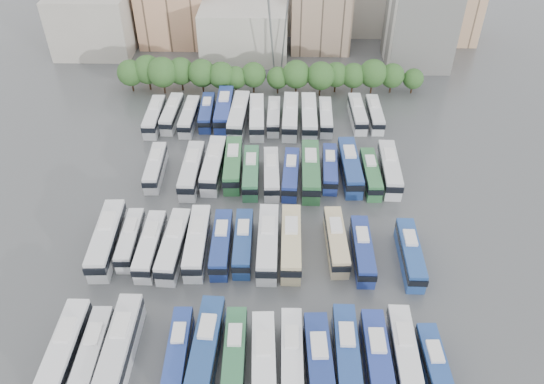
{
  "coord_description": "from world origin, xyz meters",
  "views": [
    {
      "loc": [
        3.71,
        -59.44,
        55.06
      ],
      "look_at": [
        1.97,
        4.58,
        3.0
      ],
      "focal_mm": 35.0,
      "sensor_mm": 36.0,
      "label": 1
    }
  ],
  "objects_px": {
    "bus_r0_s2": "(120,347)",
    "bus_r3_s10": "(326,117)",
    "bus_r3_s5": "(239,115)",
    "bus_r0_s10": "(347,355)",
    "bus_r1_s13": "(410,254)",
    "bus_r2_s7": "(271,173)",
    "bus_r0_s4": "(179,350)",
    "bus_r1_s8": "(291,242)",
    "bus_r3_s1": "(172,113)",
    "bus_r3_s2": "(189,116)",
    "bus_r1_s11": "(362,250)",
    "bus_r1_s3": "(174,245)",
    "bus_r0_s0": "(65,351)",
    "bus_r0_s6": "(235,354)",
    "bus_r3_s9": "(309,116)",
    "bus_r0_s12": "(404,354)",
    "bus_r2_s9": "(311,170)",
    "bus_r1_s0": "(107,239)",
    "bus_r3_s7": "(274,116)",
    "bus_r1_s2": "(151,245)",
    "bus_r2_s4": "(214,165)",
    "bus_r2_s8": "(291,174)",
    "bus_r2_s13": "(390,169)",
    "bus_r2_s10": "(330,168)",
    "apartment_tower": "(423,7)",
    "bus_r2_s3": "(192,170)",
    "bus_r3_s0": "(154,116)",
    "bus_r2_s1": "(155,167)",
    "bus_r2_s6": "(251,172)",
    "bus_r0_s13": "(436,370)",
    "bus_r3_s4": "(224,109)",
    "bus_r2_s5": "(233,164)",
    "bus_r0_s8": "(292,356)",
    "bus_r1_s7": "(268,242)",
    "bus_r2_s11": "(350,166)",
    "bus_r0_s11": "(377,361)",
    "bus_r1_s4": "(197,242)",
    "bus_r3_s6": "(257,117)",
    "bus_r3_s13": "(375,114)",
    "bus_r0_s1": "(93,352)",
    "bus_r1_s6": "(243,242)",
    "bus_r3_s8": "(290,116)",
    "bus_r1_s10": "(336,241)",
    "bus_r3_s3": "(207,112)",
    "bus_r0_s9": "(320,367)",
    "bus_r1_s5": "(221,243)"
  },
  "relations": [
    {
      "from": "bus_r0_s6",
      "to": "bus_r3_s9",
      "type": "xyz_separation_m",
      "value": [
        10.02,
        52.8,
        0.28
      ]
    },
    {
      "from": "bus_r3_s7",
      "to": "bus_r1_s2",
      "type": "bearing_deg",
      "value": -114.64
    },
    {
      "from": "bus_r0_s12",
      "to": "bus_r1_s2",
      "type": "height_order",
      "value": "bus_r0_s12"
    },
    {
      "from": "bus_r1_s8",
      "to": "bus_r0_s0",
      "type": "bearing_deg",
      "value": -144.51
    },
    {
      "from": "bus_r0_s2",
      "to": "bus_r0_s8",
      "type": "height_order",
      "value": "bus_r0_s2"
    },
    {
      "from": "apartment_tower",
      "to": "bus_r3_s7",
      "type": "distance_m",
      "value": 44.53
    },
    {
      "from": "bus_r2_s3",
      "to": "bus_r3_s0",
      "type": "xyz_separation_m",
      "value": [
        -9.82,
        17.31,
        -0.16
      ]
    },
    {
      "from": "bus_r2_s4",
      "to": "bus_r2_s8",
      "type": "distance_m",
      "value": 13.23
    },
    {
      "from": "bus_r1_s10",
      "to": "bus_r3_s3",
      "type": "xyz_separation_m",
      "value": [
        -22.97,
        35.52,
        -0.1
      ]
    },
    {
      "from": "bus_r1_s8",
      "to": "bus_r2_s5",
      "type": "bearing_deg",
      "value": 118.02
    },
    {
      "from": "bus_r2_s3",
      "to": "bus_r3_s6",
      "type": "xyz_separation_m",
      "value": [
        10.04,
        17.49,
        -0.02
      ]
    },
    {
      "from": "bus_r2_s9",
      "to": "bus_r3_s2",
      "type": "relative_size",
      "value": 1.19
    },
    {
      "from": "bus_r1_s0",
      "to": "bus_r2_s10",
      "type": "relative_size",
      "value": 1.23
    },
    {
      "from": "bus_r0_s11",
      "to": "bus_r1_s0",
      "type": "xyz_separation_m",
      "value": [
        -36.19,
        18.89,
        0.17
      ]
    },
    {
      "from": "bus_r2_s1",
      "to": "bus_r3_s5",
      "type": "height_order",
      "value": "bus_r3_s5"
    },
    {
      "from": "apartment_tower",
      "to": "bus_r3_s10",
      "type": "xyz_separation_m",
      "value": [
        -22.32,
        -28.36,
        -11.3
      ]
    },
    {
      "from": "bus_r0_s6",
      "to": "bus_r1_s3",
      "type": "xyz_separation_m",
      "value": [
        -10.05,
        17.32,
        0.17
      ]
    },
    {
      "from": "bus_r2_s3",
      "to": "bus_r3_s7",
      "type": "relative_size",
      "value": 1.18
    },
    {
      "from": "bus_r0_s9",
      "to": "bus_r2_s13",
      "type": "relative_size",
      "value": 1.02
    },
    {
      "from": "bus_r3_s5",
      "to": "bus_r0_s10",
      "type": "bearing_deg",
      "value": -69.91
    },
    {
      "from": "bus_r0_s12",
      "to": "bus_r3_s3",
      "type": "bearing_deg",
      "value": 119.4
    },
    {
      "from": "bus_r1_s6",
      "to": "bus_r3_s8",
      "type": "height_order",
      "value": "bus_r3_s8"
    },
    {
      "from": "bus_r1_s7",
      "to": "bus_r2_s11",
      "type": "distance_m",
      "value": 22.85
    },
    {
      "from": "bus_r1_s0",
      "to": "bus_r3_s13",
      "type": "distance_m",
      "value": 56.17
    },
    {
      "from": "bus_r0_s1",
      "to": "bus_r2_s8",
      "type": "height_order",
      "value": "bus_r2_s8"
    },
    {
      "from": "bus_r3_s1",
      "to": "bus_r2_s9",
      "type": "bearing_deg",
      "value": -32.37
    },
    {
      "from": "bus_r1_s4",
      "to": "bus_r2_s1",
      "type": "height_order",
      "value": "bus_r1_s4"
    },
    {
      "from": "bus_r1_s0",
      "to": "bus_r3_s7",
      "type": "bearing_deg",
      "value": 54.21
    },
    {
      "from": "bus_r0_s2",
      "to": "bus_r2_s8",
      "type": "xyz_separation_m",
      "value": [
        19.94,
        34.39,
        -0.28
      ]
    },
    {
      "from": "bus_r1_s2",
      "to": "bus_r1_s4",
      "type": "distance_m",
      "value": 6.63
    },
    {
      "from": "bus_r0_s12",
      "to": "bus_r3_s5",
      "type": "relative_size",
      "value": 0.88
    },
    {
      "from": "bus_r0_s2",
      "to": "bus_r3_s10",
      "type": "distance_m",
      "value": 59.37
    },
    {
      "from": "bus_r1_s8",
      "to": "bus_r2_s13",
      "type": "relative_size",
      "value": 1.01
    },
    {
      "from": "bus_r0_s6",
      "to": "bus_r3_s4",
      "type": "xyz_separation_m",
      "value": [
        -6.59,
        54.92,
        0.32
      ]
    },
    {
      "from": "bus_r1_s11",
      "to": "bus_r1_s3",
      "type": "bearing_deg",
      "value": 179.6
    },
    {
      "from": "bus_r2_s4",
      "to": "bus_r2_s13",
      "type": "xyz_separation_m",
      "value": [
        29.7,
        -0.28,
        -0.04
      ]
    },
    {
      "from": "bus_r0_s8",
      "to": "bus_r1_s7",
      "type": "relative_size",
      "value": 0.89
    },
    {
      "from": "bus_r2_s5",
      "to": "bus_r3_s2",
      "type": "xyz_separation_m",
      "value": [
        -9.83,
        15.85,
        -0.2
      ]
    },
    {
      "from": "bus_r3_s1",
      "to": "bus_r3_s2",
      "type": "relative_size",
      "value": 1.01
    },
    {
      "from": "bus_r0_s13",
      "to": "bus_r2_s4",
      "type": "relative_size",
      "value": 0.84
    },
    {
      "from": "bus_r1_s0",
      "to": "bus_r1_s5",
      "type": "height_order",
      "value": "bus_r1_s0"
    },
    {
      "from": "bus_r2_s3",
      "to": "bus_r3_s1",
      "type": "xyz_separation_m",
      "value": [
        -6.65,
        18.62,
        -0.21
      ]
    },
    {
      "from": "bus_r2_s9",
      "to": "bus_r1_s2",
      "type": "bearing_deg",
      "value": -141.64
    },
    {
      "from": "bus_r0_s4",
      "to": "bus_r2_s10",
      "type": "bearing_deg",
      "value": 59.86
    },
    {
      "from": "bus_r2_s1",
      "to": "bus_r2_s6",
      "type": "distance_m",
      "value": 16.33
    },
    {
      "from": "bus_r0_s4",
      "to": "bus_r1_s8",
      "type": "distance_m",
      "value": 22.26
    },
    {
      "from": "bus_r2_s9",
      "to": "bus_r0_s4",
      "type": "bearing_deg",
      "value": -114.59
    },
    {
      "from": "bus_r1_s13",
      "to": "bus_r2_s7",
      "type": "bearing_deg",
      "value": 138.11
    },
    {
      "from": "bus_r2_s7",
      "to": "bus_r3_s0",
      "type": "distance_m",
      "value": 29.11
    },
    {
      "from": "bus_r0_s2",
      "to": "bus_r1_s8",
      "type": "bearing_deg",
      "value": 41.79
    }
  ]
}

